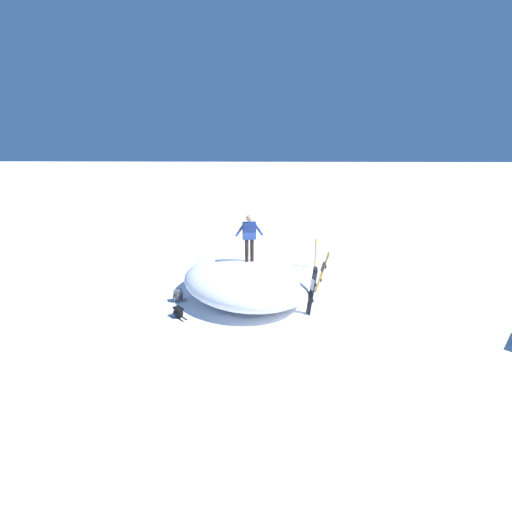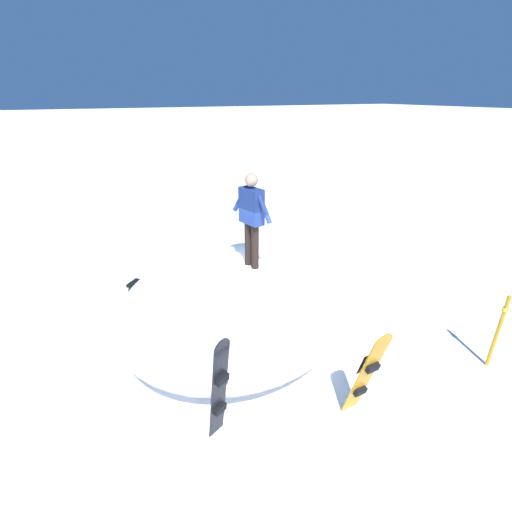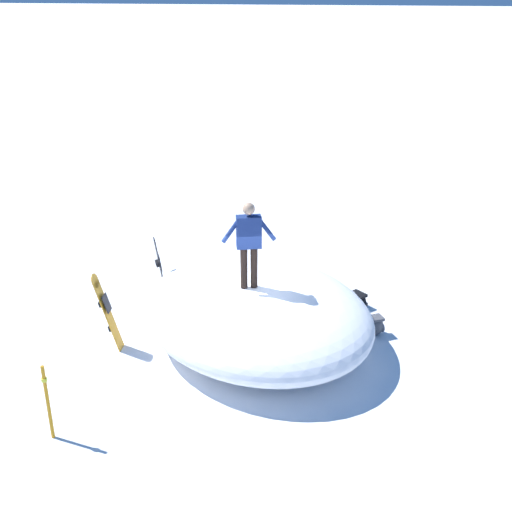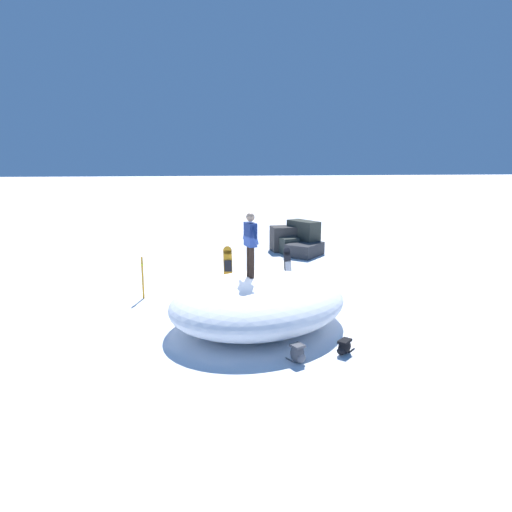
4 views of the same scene
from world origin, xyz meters
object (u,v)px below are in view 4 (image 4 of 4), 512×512
Objects in this scene: snowboarder_standing at (250,240)px; trail_marker_pole at (143,277)px; backpack_far at (344,347)px; snowboard_primary_upright at (288,273)px; snowboard_secondary_upright at (228,271)px; backpack_near at (298,353)px.

trail_marker_pole is at bearing -132.44° from snowboarder_standing.
backpack_far is at bearing 40.13° from snowboarder_standing.
trail_marker_pole is (-0.72, -4.74, -0.14)m from snowboard_primary_upright.
snowboard_primary_upright is 4.60m from backpack_far.
snowboard_secondary_upright is 2.83m from trail_marker_pole.
snowboard_primary_upright is at bearing 71.67° from snowboard_secondary_upright.
trail_marker_pole is (-2.94, -3.21, -1.65)m from snowboarder_standing.
backpack_far is (4.52, 0.41, -0.71)m from snowboard_primary_upright.
snowboarder_standing reaches higher than snowboard_primary_upright.
snowboard_primary_upright is at bearing -174.76° from backpack_far.
snowboard_secondary_upright is 2.84× the size of backpack_far.
trail_marker_pole is at bearing -144.66° from backpack_near.
snowboard_secondary_upright is 1.19× the size of trail_marker_pole.
snowboard_secondary_upright reaches higher than trail_marker_pole.
snowboard_secondary_upright reaches higher than backpack_near.
snowboard_primary_upright is 4.95m from backpack_near.
snowboarder_standing is 4.66m from trail_marker_pole.
backpack_near is at bearing 15.58° from snowboarder_standing.
backpack_near is 0.94× the size of backpack_far.
snowboard_secondary_upright is at bearing -172.19° from snowboarder_standing.
snowboard_primary_upright reaches higher than trail_marker_pole.
snowboarder_standing is 1.03× the size of snowboard_primary_upright.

